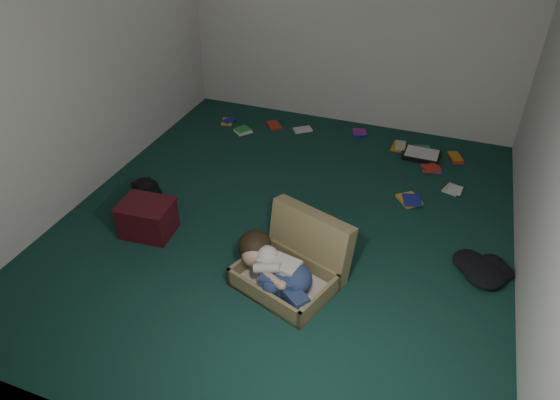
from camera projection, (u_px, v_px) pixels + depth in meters
The scene contains 11 objects.
floor at pixel (286, 222), 4.66m from camera, with size 4.50×4.50×0.00m, color #143A32.
wall_back at pixel (354, 16), 5.62m from camera, with size 4.50×4.50×0.00m, color silver.
wall_front at pixel (113, 283), 2.18m from camera, with size 4.50×4.50×0.00m, color silver.
wall_left at pixel (77, 60), 4.47m from camera, with size 4.50×4.50×0.00m, color silver.
suitcase at pixel (295, 263), 3.96m from camera, with size 0.93×0.91×0.54m.
person at pixel (275, 268), 3.85m from camera, with size 0.73×0.56×0.33m.
maroon_bin at pixel (147, 218), 4.44m from camera, with size 0.49×0.40×0.32m.
backpack at pixel (147, 194), 4.84m from camera, with size 0.36×0.29×0.22m, color black, non-canonical shape.
clothing_pile at pixel (478, 265), 4.08m from camera, with size 0.39×0.32×0.13m, color black, non-canonical shape.
paper_tray at pixel (422, 155), 5.62m from camera, with size 0.40×0.31×0.06m.
book_scatter at pixel (356, 148), 5.77m from camera, with size 3.02×1.45×0.02m.
Camera 1 is at (1.23, -3.47, 2.86)m, focal length 32.00 mm.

